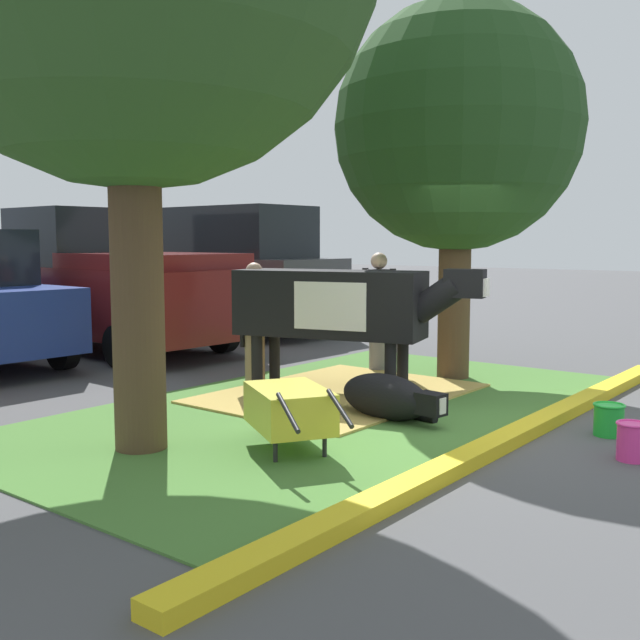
{
  "coord_description": "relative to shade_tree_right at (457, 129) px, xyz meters",
  "views": [
    {
      "loc": [
        -6.83,
        -3.25,
        1.87
      ],
      "look_at": [
        0.29,
        2.35,
        0.9
      ],
      "focal_mm": 42.01,
      "sensor_mm": 36.0,
      "label": 1
    }
  ],
  "objects": [
    {
      "name": "ground_plane",
      "position": [
        -2.15,
        -1.52,
        -3.32
      ],
      "size": [
        80.0,
        80.0,
        0.0
      ],
      "primitive_type": "plane",
      "color": "#4C4C4F"
    },
    {
      "name": "grass_island",
      "position": [
        -2.42,
        0.22,
        -3.31
      ],
      "size": [
        7.56,
        4.1,
        0.02
      ],
      "primitive_type": "cube",
      "color": "#477A33",
      "rests_on": "ground"
    },
    {
      "name": "curb_yellow",
      "position": [
        -2.42,
        -1.99,
        -3.26
      ],
      "size": [
        8.76,
        0.24,
        0.12
      ],
      "primitive_type": "cube",
      "color": "yellow",
      "rests_on": "ground"
    },
    {
      "name": "hay_bedding",
      "position": [
        -1.86,
        0.53,
        -3.29
      ],
      "size": [
        3.22,
        2.42,
        0.04
      ],
      "primitive_type": "cube",
      "rotation": [
        0.0,
        0.0,
        -0.01
      ],
      "color": "tan",
      "rests_on": "ground"
    },
    {
      "name": "shade_tree_right",
      "position": [
        0.0,
        0.0,
        0.0
      ],
      "size": [
        3.25,
        3.25,
        4.97
      ],
      "color": "#4C3823",
      "rests_on": "ground"
    },
    {
      "name": "cow_holstein",
      "position": [
        -1.78,
        0.63,
        -2.23
      ],
      "size": [
        1.29,
        3.07,
        1.55
      ],
      "color": "black",
      "rests_on": "ground"
    },
    {
      "name": "calf_lying",
      "position": [
        -2.52,
        -0.58,
        -3.08
      ],
      "size": [
        0.62,
        1.33,
        0.48
      ],
      "color": "black",
      "rests_on": "ground"
    },
    {
      "name": "person_handler",
      "position": [
        -2.0,
        1.79,
        -2.47
      ],
      "size": [
        0.52,
        0.34,
        1.59
      ],
      "color": "#9E7F5B",
      "rests_on": "ground"
    },
    {
      "name": "person_visitor_near",
      "position": [
        -0.19,
        1.08,
        -2.4
      ],
      "size": [
        0.34,
        0.53,
        1.69
      ],
      "color": "slate",
      "rests_on": "ground"
    },
    {
      "name": "wheelbarrow",
      "position": [
        -4.05,
        -0.54,
        -2.93
      ],
      "size": [
        1.18,
        1.51,
        0.63
      ],
      "color": "gold",
      "rests_on": "ground"
    },
    {
      "name": "bucket_pink",
      "position": [
        -2.45,
        -3.02,
        -3.15
      ],
      "size": [
        0.28,
        0.28,
        0.33
      ],
      "color": "#EA3893",
      "rests_on": "ground"
    },
    {
      "name": "bucket_green",
      "position": [
        -1.74,
        -2.6,
        -3.16
      ],
      "size": [
        0.3,
        0.3,
        0.31
      ],
      "color": "green",
      "rests_on": "ground"
    },
    {
      "name": "pickup_truck_maroon",
      "position": [
        -1.19,
        6.04,
        -2.2
      ],
      "size": [
        2.38,
        5.47,
        2.42
      ],
      "color": "maroon",
      "rests_on": "ground"
    },
    {
      "name": "suv_dark_grey",
      "position": [
        1.82,
        5.96,
        -2.05
      ],
      "size": [
        2.26,
        4.67,
        2.52
      ],
      "color": "#3D3D42",
      "rests_on": "ground"
    }
  ]
}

